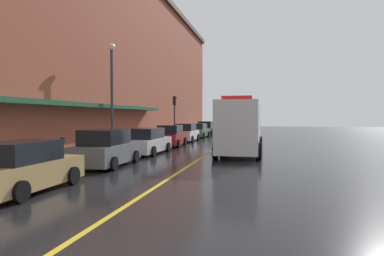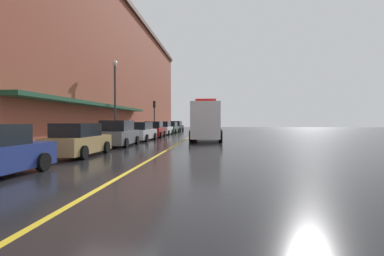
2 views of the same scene
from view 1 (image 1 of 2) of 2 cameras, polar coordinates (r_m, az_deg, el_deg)
name	(u,v)px [view 1 (image 1 of 2)]	position (r m, az deg, el deg)	size (l,w,h in m)	color
ground_plane	(221,145)	(28.94, 4.91, -2.87)	(112.00, 112.00, 0.00)	black
sidewalk_left	(151,143)	(30.36, -6.79, -2.51)	(2.40, 70.00, 0.15)	#9E9B93
lane_center_stripe	(221,145)	(28.94, 4.91, -2.86)	(0.16, 70.00, 0.01)	gold
brick_building_left	(75,55)	(32.73, -19.03, 11.52)	(12.40, 64.00, 15.85)	brown
parked_car_1	(24,168)	(12.28, -26.27, -6.03)	(1.99, 4.30, 1.64)	#A5844C
parked_car_2	(106,149)	(17.25, -14.12, -3.40)	(2.21, 4.53, 1.80)	#595B60
parked_car_3	(147,142)	(22.34, -7.56, -2.29)	(2.17, 4.86, 1.67)	silver
parked_car_4	(171,136)	(27.79, -3.58, -1.40)	(2.13, 4.27, 1.73)	maroon
parked_car_5	(186,133)	(33.33, -0.94, -0.84)	(1.95, 4.44, 1.73)	silver
parked_car_6	(198,131)	(39.41, 1.05, -0.47)	(2.15, 4.71, 1.62)	#2D5133
parked_car_7	(207,128)	(45.02, 2.44, -0.08)	(2.23, 4.66, 1.79)	black
box_truck	(240,128)	(22.10, 8.08, 0.04)	(2.75, 7.84, 3.58)	silver
parking_meter_0	(170,131)	(32.85, -3.71, -0.44)	(0.14, 0.18, 1.33)	#4C4C51
parking_meter_1	(63,146)	(16.65, -20.74, -2.90)	(0.14, 0.18, 1.33)	#4C4C51
parking_meter_2	(196,127)	(44.94, 0.68, 0.21)	(0.14, 0.18, 1.33)	#4C4C51
parking_meter_4	(197,127)	(45.39, 0.79, 0.22)	(0.14, 0.18, 1.33)	#4C4C51
street_lamp_left	(112,86)	(22.51, -13.24, 6.92)	(0.44, 0.44, 6.94)	#33383D
traffic_light_near	(175,109)	(34.26, -2.92, 3.16)	(0.38, 0.36, 4.30)	#232326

